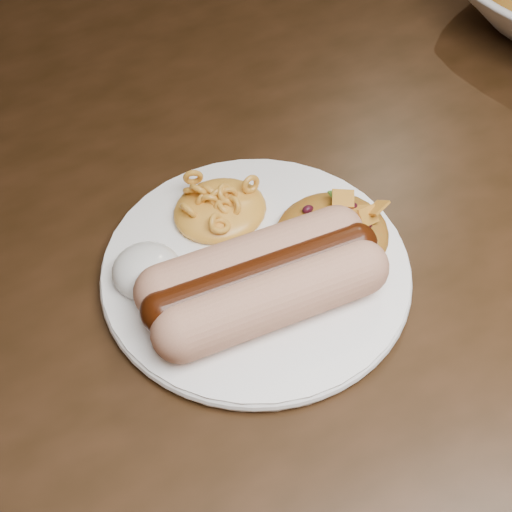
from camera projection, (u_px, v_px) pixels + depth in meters
floor at (298, 510)px, 1.17m from camera, size 4.00×4.00×0.00m
table at (330, 258)px, 0.66m from camera, size 1.60×0.90×0.75m
plate at (256, 270)px, 0.52m from camera, size 0.23×0.23×0.01m
hotdog at (263, 279)px, 0.48m from camera, size 0.15×0.08×0.04m
mac_and_cheese at (220, 201)px, 0.54m from camera, size 0.08×0.07×0.03m
sour_cream at (146, 265)px, 0.50m from camera, size 0.06×0.06×0.03m
taco_salad at (333, 227)px, 0.52m from camera, size 0.09×0.08×0.04m
fork at (260, 345)px, 0.49m from camera, size 0.03×0.12×0.00m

